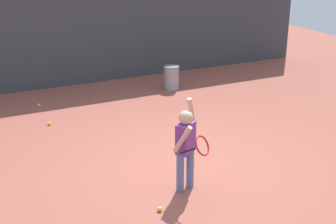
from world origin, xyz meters
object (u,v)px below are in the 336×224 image
tennis_ball_1 (39,105)px  tennis_ball_2 (160,209)px  tennis_player (186,143)px  ball_hopper (171,77)px  tennis_ball_4 (49,124)px

tennis_ball_1 → tennis_ball_2: bearing=-82.9°
tennis_ball_1 → tennis_player: bearing=-75.2°
tennis_player → ball_hopper: (1.95, 4.41, -0.44)m
tennis_ball_4 → tennis_ball_1: bearing=88.1°
tennis_player → ball_hopper: bearing=33.5°
tennis_ball_4 → tennis_ball_2: bearing=-80.1°
ball_hopper → tennis_ball_1: 3.15m
ball_hopper → tennis_ball_4: 3.36m
tennis_ball_4 → tennis_player: bearing=-69.8°
tennis_ball_1 → tennis_ball_2: 4.93m
tennis_player → tennis_ball_4: 3.63m
tennis_player → ball_hopper: 4.84m
ball_hopper → tennis_ball_1: ball_hopper is taller
ball_hopper → tennis_ball_1: (-3.14, 0.11, -0.26)m
ball_hopper → tennis_ball_2: bearing=-117.9°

